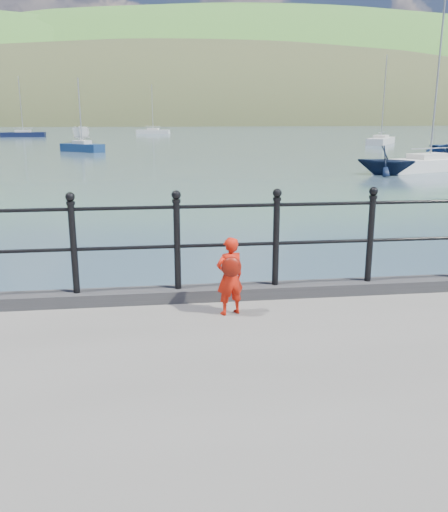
{
  "coord_description": "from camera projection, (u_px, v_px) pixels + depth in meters",
  "views": [
    {
      "loc": [
        -0.87,
        -6.43,
        3.19
      ],
      "look_at": [
        -0.05,
        -0.2,
        1.55
      ],
      "focal_mm": 38.0,
      "sensor_mm": 36.0,
      "label": 1
    }
  ],
  "objects": [
    {
      "name": "ground",
      "position": [
        225.0,
        367.0,
        7.08
      ],
      "size": [
        600.0,
        600.0,
        0.0
      ],
      "primitive_type": "plane",
      "color": "#2D4251",
      "rests_on": "ground"
    },
    {
      "name": "launch_white",
      "position": [
        81.0,
        134.0,
        64.63
      ],
      "size": [
        2.1,
        5.13,
        1.96
      ],
      "primitive_type": "imported",
      "rotation": [
        0.0,
        0.0,
        0.04
      ],
      "color": "white",
      "rests_on": "ground"
    },
    {
      "name": "kerb",
      "position": [
        227.0,
        292.0,
        6.67
      ],
      "size": [
        60.0,
        0.3,
        0.15
      ],
      "primitive_type": "cube",
      "color": "#28282B",
      "rests_on": "quay"
    },
    {
      "name": "child",
      "position": [
        230.0,
        275.0,
        6.03
      ],
      "size": [
        0.38,
        0.34,
        0.89
      ],
      "rotation": [
        0.0,
        0.0,
        3.46
      ],
      "color": "red",
      "rests_on": "quay"
    },
    {
      "name": "sailboat_near",
      "position": [
        429.0,
        165.0,
        31.86
      ],
      "size": [
        7.32,
        4.35,
        9.62
      ],
      "rotation": [
        0.0,
        0.0,
        0.36
      ],
      "color": "white",
      "rests_on": "ground"
    },
    {
      "name": "sailboat_far",
      "position": [
        381.0,
        141.0,
        60.62
      ],
      "size": [
        5.4,
        6.68,
        9.68
      ],
      "rotation": [
        0.0,
        0.0,
        0.97
      ],
      "color": "silver",
      "rests_on": "ground"
    },
    {
      "name": "railing",
      "position": [
        227.0,
        233.0,
        6.48
      ],
      "size": [
        18.11,
        0.11,
        1.2
      ],
      "color": "black",
      "rests_on": "kerb"
    },
    {
      "name": "sailboat_port",
      "position": [
        82.0,
        148.0,
        48.19
      ],
      "size": [
        4.16,
        3.86,
        6.5
      ],
      "rotation": [
        0.0,
        0.0,
        -0.71
      ],
      "color": "navy",
      "rests_on": "ground"
    },
    {
      "name": "launch_navy",
      "position": [
        386.0,
        160.0,
        29.42
      ],
      "size": [
        3.91,
        3.76,
        1.59
      ],
      "primitive_type": "imported",
      "rotation": [
        0.0,
        0.0,
        1.05
      ],
      "color": "black",
      "rests_on": "ground"
    },
    {
      "name": "sailboat_deep",
      "position": [
        153.0,
        132.0,
        92.96
      ],
      "size": [
        5.83,
        3.0,
        8.35
      ],
      "rotation": [
        0.0,
        0.0,
        -0.25
      ],
      "color": "silver",
      "rests_on": "ground"
    },
    {
      "name": "far_shore",
      "position": [
        239.0,
        173.0,
        247.29
      ],
      "size": [
        830.0,
        200.0,
        156.0
      ],
      "color": "#333A21",
      "rests_on": "ground"
    },
    {
      "name": "sailboat_left",
      "position": [
        23.0,
        135.0,
        80.27
      ],
      "size": [
        6.33,
        2.22,
        8.86
      ],
      "rotation": [
        0.0,
        0.0,
        0.05
      ],
      "color": "black",
      "rests_on": "ground"
    }
  ]
}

